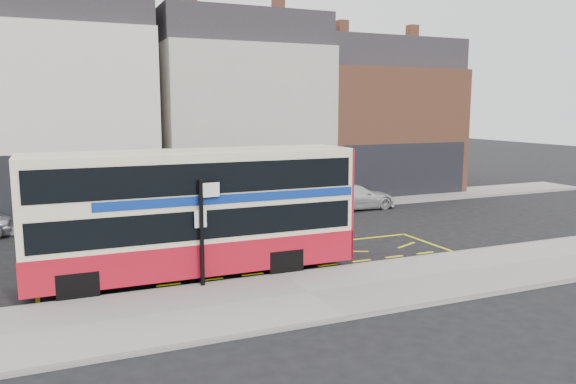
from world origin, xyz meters
name	(u,v)px	position (x,y,z in m)	size (l,w,h in m)	color
ground	(278,275)	(0.00, 0.00, 0.00)	(120.00, 120.00, 0.00)	black
pavement	(309,294)	(0.00, -2.30, 0.07)	(40.00, 4.00, 0.15)	#9B9793
kerb	(283,276)	(0.00, -0.38, 0.07)	(40.00, 0.15, 0.15)	gray
far_pavement	(194,213)	(0.00, 11.00, 0.07)	(50.00, 3.00, 0.15)	#9B9793
road_markings	(261,262)	(0.00, 1.60, 0.01)	(14.00, 3.40, 0.01)	#F7F10D
terrace_left	(66,106)	(-5.50, 14.99, 5.32)	(8.00, 8.01, 11.80)	silver
terrace_green_shop	(236,111)	(3.50, 14.99, 5.07)	(9.00, 8.01, 11.30)	beige
terrace_right	(371,118)	(12.50, 14.99, 4.57)	(9.00, 8.01, 10.30)	#9E5B3F
double_decker_bus	(196,212)	(-2.43, 0.77, 2.09)	(9.94, 2.32, 3.97)	#F3E6B9
bus_stop_post	(203,222)	(-2.53, -0.53, 2.00)	(0.77, 0.15, 3.09)	black
car_grey	(231,204)	(1.54, 9.80, 0.61)	(1.30, 3.71, 1.22)	#3B3E42
car_white	(353,197)	(7.94, 9.14, 0.66)	(1.86, 4.57, 1.33)	silver
street_tree_right	(350,141)	(9.48, 12.24, 3.36)	(2.29, 2.29, 4.94)	#332116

